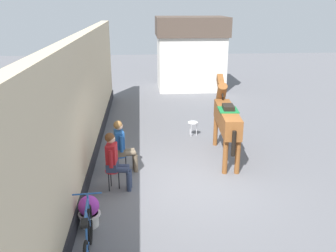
% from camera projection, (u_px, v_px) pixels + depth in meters
% --- Properties ---
extents(ground_plane, '(40.00, 40.00, 0.00)m').
position_uv_depth(ground_plane, '(176.00, 139.00, 11.59)').
color(ground_plane, slate).
extents(pub_facade_wall, '(0.34, 14.00, 3.40)m').
position_uv_depth(pub_facade_wall, '(86.00, 107.00, 9.49)').
color(pub_facade_wall, '#CCB793').
rests_on(pub_facade_wall, ground_plane).
extents(distant_cottage, '(3.40, 2.60, 3.50)m').
position_uv_depth(distant_cottage, '(191.00, 52.00, 17.88)').
color(distant_cottage, silver).
rests_on(distant_cottage, ground_plane).
extents(seated_visitor_near, '(0.61, 0.49, 1.39)m').
position_uv_depth(seated_visitor_near, '(115.00, 158.00, 8.21)').
color(seated_visitor_near, red).
rests_on(seated_visitor_near, ground_plane).
extents(seated_visitor_far, '(0.61, 0.48, 1.39)m').
position_uv_depth(seated_visitor_far, '(122.00, 144.00, 9.06)').
color(seated_visitor_far, '#194C99').
rests_on(seated_visitor_far, ground_plane).
extents(saddled_horse_center, '(0.60, 3.00, 2.06)m').
position_uv_depth(saddled_horse_center, '(226.00, 117.00, 9.90)').
color(saddled_horse_center, brown).
rests_on(saddled_horse_center, ground_plane).
extents(flower_planter_near, '(0.43, 0.43, 0.64)m').
position_uv_depth(flower_planter_near, '(89.00, 211.00, 6.96)').
color(flower_planter_near, beige).
rests_on(flower_planter_near, ground_plane).
extents(leaning_bicycle, '(0.50, 1.76, 1.02)m').
position_uv_depth(leaning_bicycle, '(88.00, 240.00, 5.99)').
color(leaning_bicycle, black).
rests_on(leaning_bicycle, ground_plane).
extents(spare_stool_white, '(0.32, 0.32, 0.46)m').
position_uv_depth(spare_stool_white, '(193.00, 124.00, 11.74)').
color(spare_stool_white, white).
rests_on(spare_stool_white, ground_plane).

